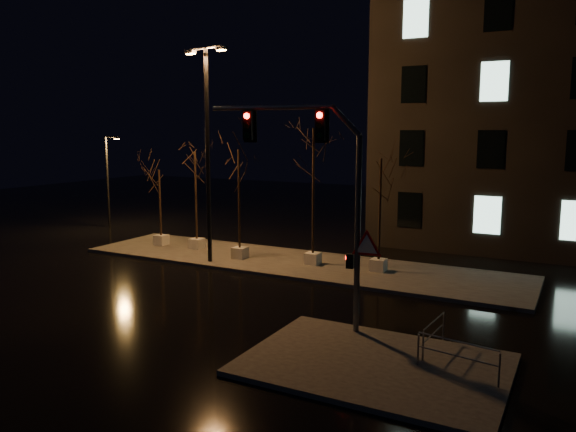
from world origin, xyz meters
The scene contains 13 objects.
ground centered at (0.00, 0.00, 0.00)m, with size 90.00×90.00×0.00m, color black.
median centered at (0.00, 6.00, 0.07)m, with size 22.00×5.00×0.15m, color #413E3A.
sidewalk_corner centered at (7.50, -3.50, 0.07)m, with size 7.00×5.00×0.15m, color #413E3A.
tree_0 centered at (-8.30, 6.16, 3.40)m, with size 1.80×1.80×4.28m.
tree_1 centered at (-5.92, 6.27, 4.19)m, with size 1.80×1.80×5.32m.
tree_2 centered at (-2.64, 5.41, 4.34)m, with size 1.80×1.80×5.52m.
tree_3 centered at (1.10, 5.99, 5.13)m, with size 1.80×1.80×6.57m.
tree_4 centered at (4.27, 6.21, 4.09)m, with size 1.80×1.80×5.19m.
traffic_signal_mast centered at (5.04, -1.63, 4.79)m, with size 5.76×0.73×7.06m.
streetlight_main centered at (-3.57, 4.19, 5.97)m, with size 2.52×0.69×10.08m.
streetlight_far centered at (-15.83, 9.81, 3.33)m, with size 1.19×0.28×6.05m.
guard_rail_a centered at (9.66, -3.35, 0.77)m, with size 2.17×0.43×0.95m.
guard_rail_b centered at (8.71, -1.88, 0.72)m, with size 0.19×1.87×0.89m.
Camera 1 is at (12.26, -17.50, 6.42)m, focal length 35.00 mm.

